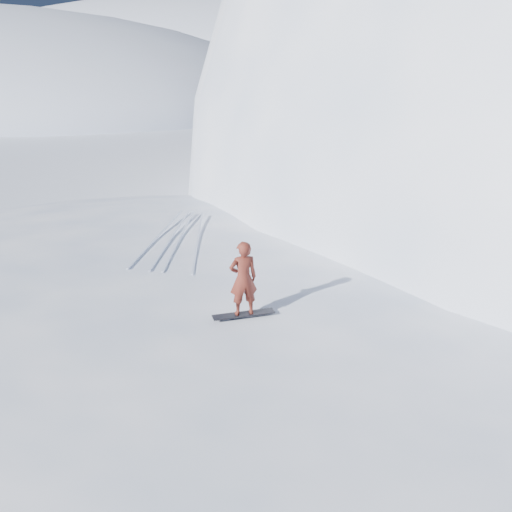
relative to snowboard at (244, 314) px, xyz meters
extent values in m
plane|color=white|center=(-2.55, 0.00, -2.41)|extent=(400.00, 400.00, 0.00)
ellipsoid|color=white|center=(-1.55, 3.00, -2.41)|extent=(36.00, 28.00, 4.80)
ellipsoid|color=white|center=(7.45, 20.00, -2.41)|extent=(28.00, 24.00, 18.00)
ellipsoid|color=white|center=(-42.55, 110.00, -2.41)|extent=(140.00, 90.00, 36.00)
ellipsoid|color=white|center=(-4.55, 6.00, -2.41)|extent=(7.00, 6.30, 1.00)
ellipsoid|color=white|center=(4.45, 4.00, -2.41)|extent=(4.00, 3.60, 0.60)
cube|color=black|center=(0.00, 0.00, 0.00)|extent=(1.38, 1.02, 0.02)
imported|color=maroon|center=(0.00, 0.00, 0.90)|extent=(0.78, 0.71, 1.78)
cube|color=silver|center=(-4.48, 4.72, 0.01)|extent=(1.01, 5.93, 0.04)
cube|color=silver|center=(-3.99, 4.72, 0.01)|extent=(1.37, 5.87, 0.04)
cube|color=silver|center=(-3.71, 4.72, 0.01)|extent=(1.58, 5.82, 0.04)
cube|color=silver|center=(-3.09, 4.72, 0.01)|extent=(2.04, 5.68, 0.04)
camera|label=1|loc=(3.74, -11.34, 5.94)|focal=40.00mm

